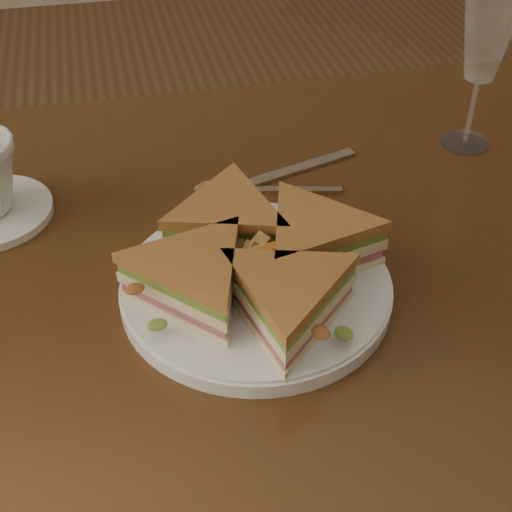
% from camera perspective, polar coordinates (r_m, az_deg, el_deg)
% --- Properties ---
extents(table, '(1.20, 0.80, 0.75)m').
position_cam_1_polar(table, '(0.86, -0.71, -4.71)').
color(table, '#311A0B').
rests_on(table, ground).
extents(plate, '(0.28, 0.28, 0.02)m').
position_cam_1_polar(plate, '(0.73, 0.00, -2.55)').
color(plate, white).
rests_on(plate, table).
extents(sandwich_wedges, '(0.31, 0.31, 0.06)m').
position_cam_1_polar(sandwich_wedges, '(0.71, 0.00, -0.31)').
color(sandwich_wedges, beige).
rests_on(sandwich_wedges, plate).
extents(crisps_mound, '(0.09, 0.09, 0.05)m').
position_cam_1_polar(crisps_mound, '(0.71, 0.00, -0.56)').
color(crisps_mound, orange).
rests_on(crisps_mound, plate).
extents(spoon, '(0.18, 0.06, 0.01)m').
position_cam_1_polar(spoon, '(0.88, -1.95, 5.37)').
color(spoon, silver).
rests_on(spoon, table).
extents(knife, '(0.21, 0.07, 0.00)m').
position_cam_1_polar(knife, '(0.91, 1.86, 6.50)').
color(knife, silver).
rests_on(knife, table).
extents(wine_glass, '(0.07, 0.07, 0.20)m').
position_cam_1_polar(wine_glass, '(0.96, 17.91, 15.91)').
color(wine_glass, white).
rests_on(wine_glass, table).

